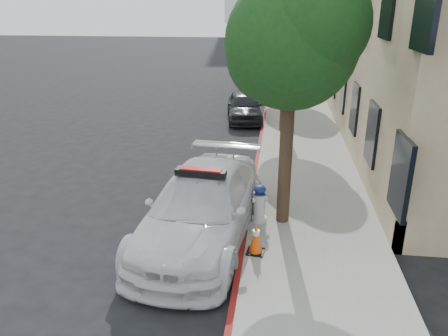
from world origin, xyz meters
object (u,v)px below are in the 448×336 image
at_px(parked_car_far, 254,81).
at_px(traffic_cone, 256,238).
at_px(parked_car_mid, 244,106).
at_px(fire_hydrant, 260,204).
at_px(police_car, 202,208).

height_order(parked_car_far, traffic_cone, parked_car_far).
bearing_deg(parked_car_mid, traffic_cone, -91.95).
relative_size(parked_car_mid, fire_hydrant, 4.10).
distance_m(police_car, parked_car_far, 17.08).
bearing_deg(parked_car_far, police_car, -95.08).
xyz_separation_m(fire_hydrant, traffic_cone, (0.00, -1.42, -0.11)).
bearing_deg(parked_car_mid, police_car, -98.14).
xyz_separation_m(parked_car_far, fire_hydrant, (1.15, -16.34, -0.14)).
height_order(police_car, parked_car_far, police_car).
relative_size(police_car, parked_car_mid, 1.48).
bearing_deg(traffic_cone, fire_hydrant, 90.00).
bearing_deg(fire_hydrant, police_car, -169.38).
height_order(parked_car_mid, traffic_cone, parked_car_mid).
distance_m(police_car, traffic_cone, 1.45).
relative_size(fire_hydrant, traffic_cone, 1.34).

